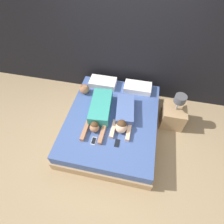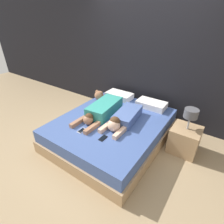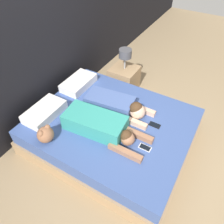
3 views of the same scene
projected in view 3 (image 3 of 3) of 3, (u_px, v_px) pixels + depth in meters
name	position (u px, v px, depth m)	size (l,w,h in m)	color
ground_plane	(112.00, 141.00, 3.23)	(12.00, 12.00, 0.00)	#9E8460
wall_back	(30.00, 38.00, 2.78)	(12.00, 0.06, 2.60)	black
bed	(112.00, 131.00, 3.08)	(1.76, 2.12, 0.44)	tan
pillow_head_left	(45.00, 112.00, 2.95)	(0.57, 0.33, 0.13)	white
pillow_head_right	(79.00, 83.00, 3.43)	(0.57, 0.33, 0.13)	white
person_left	(100.00, 125.00, 2.72)	(0.44, 1.13, 0.22)	teal
person_right	(119.00, 105.00, 3.01)	(0.41, 0.98, 0.24)	#4C66A5
cell_phone_left	(145.00, 148.00, 2.59)	(0.08, 0.15, 0.01)	silver
cell_phone_right	(155.00, 125.00, 2.86)	(0.08, 0.15, 0.01)	black
plush_toy	(45.00, 134.00, 2.61)	(0.20, 0.20, 0.21)	#996647
nightstand	(124.00, 77.00, 3.95)	(0.45, 0.45, 0.81)	tan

